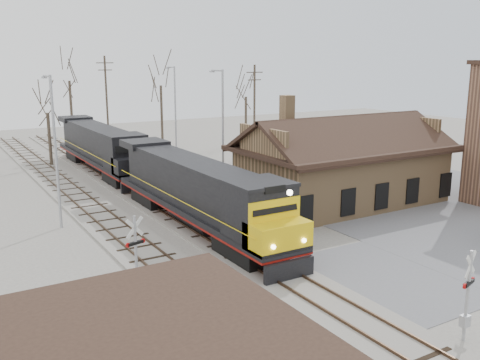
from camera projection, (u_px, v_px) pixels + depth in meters
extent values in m
plane|color=#A19C92|center=(316.00, 297.00, 23.70)|extent=(140.00, 140.00, 0.00)
cube|color=slate|center=(316.00, 297.00, 23.70)|extent=(60.00, 9.00, 0.03)
cube|color=#A19C92|center=(176.00, 215.00, 36.24)|extent=(3.40, 90.00, 0.12)
cube|color=#473323|center=(167.00, 214.00, 35.85)|extent=(0.08, 90.00, 0.14)
cube|color=#473323|center=(186.00, 211.00, 36.57)|extent=(0.08, 90.00, 0.14)
cube|color=#A19C92|center=(112.00, 225.00, 33.98)|extent=(3.40, 90.00, 0.12)
cube|color=#473323|center=(100.00, 225.00, 33.59)|extent=(0.08, 90.00, 0.14)
cube|color=#473323|center=(122.00, 221.00, 34.31)|extent=(0.08, 90.00, 0.14)
cube|color=#A17D53|center=(342.00, 175.00, 39.33)|extent=(14.00, 8.00, 4.00)
cube|color=black|center=(343.00, 147.00, 38.87)|extent=(15.20, 9.20, 0.30)
cube|color=black|center=(366.00, 137.00, 36.72)|extent=(15.00, 4.71, 2.66)
cube|color=black|center=(323.00, 130.00, 40.57)|extent=(15.00, 4.71, 2.66)
cube|color=#A17D53|center=(287.00, 111.00, 37.52)|extent=(0.80, 0.80, 2.20)
cube|color=black|center=(249.00, 249.00, 28.28)|extent=(2.47, 3.95, 0.99)
cube|color=black|center=(157.00, 197.00, 39.02)|extent=(2.47, 3.95, 0.99)
cube|color=black|center=(195.00, 206.00, 33.48)|extent=(2.96, 19.75, 0.35)
cube|color=maroon|center=(195.00, 210.00, 33.53)|extent=(2.98, 19.75, 0.12)
cube|color=black|center=(186.00, 179.00, 34.18)|extent=(2.57, 14.32, 2.77)
cube|color=black|center=(259.00, 210.00, 27.03)|extent=(2.96, 2.77, 2.77)
cube|color=yellow|center=(278.00, 235.00, 25.81)|extent=(2.96, 1.78, 1.38)
cube|color=black|center=(289.00, 271.00, 25.31)|extent=(2.77, 0.25, 0.99)
cylinder|color=#FFF2CC|center=(290.00, 193.00, 24.54)|extent=(0.28, 0.10, 0.28)
cube|color=black|center=(123.00, 178.00, 45.23)|extent=(2.47, 3.95, 0.99)
cube|color=black|center=(83.00, 155.00, 55.97)|extent=(2.47, 3.95, 0.99)
cube|color=black|center=(100.00, 157.00, 50.42)|extent=(2.96, 19.75, 0.35)
cube|color=maroon|center=(100.00, 160.00, 50.47)|extent=(2.98, 19.75, 0.12)
cube|color=black|center=(95.00, 140.00, 51.12)|extent=(2.57, 14.32, 2.77)
cube|color=black|center=(125.00, 153.00, 43.97)|extent=(2.96, 2.77, 2.77)
cube|color=black|center=(133.00, 166.00, 42.75)|extent=(2.96, 1.78, 1.38)
cube|color=black|center=(138.00, 186.00, 42.25)|extent=(2.77, 0.25, 0.99)
cylinder|color=#A5A8AD|center=(467.00, 296.00, 19.68)|extent=(0.12, 0.12, 3.57)
cube|color=silver|center=(471.00, 265.00, 19.40)|extent=(0.91, 0.31, 0.93)
cube|color=silver|center=(471.00, 265.00, 19.40)|extent=(0.91, 0.31, 0.93)
cube|color=black|center=(469.00, 283.00, 19.56)|extent=(0.81, 0.37, 0.13)
cylinder|color=#B20C0C|center=(465.00, 286.00, 19.27)|extent=(0.23, 0.14, 0.21)
cylinder|color=#B20C0C|center=(473.00, 280.00, 19.85)|extent=(0.23, 0.14, 0.21)
cube|color=#A5A8AD|center=(465.00, 321.00, 19.89)|extent=(0.36, 0.27, 0.45)
cylinder|color=#A5A8AD|center=(136.00, 254.00, 23.89)|extent=(0.13, 0.13, 3.60)
cube|color=silver|center=(135.00, 228.00, 23.62)|extent=(0.91, 0.30, 0.94)
cube|color=silver|center=(135.00, 228.00, 23.62)|extent=(0.91, 0.30, 0.94)
cube|color=black|center=(135.00, 243.00, 23.77)|extent=(0.82, 0.37, 0.13)
cylinder|color=#B20C0C|center=(143.00, 241.00, 24.06)|extent=(0.23, 0.14, 0.22)
cylinder|color=#B20C0C|center=(128.00, 245.00, 23.49)|extent=(0.23, 0.14, 0.22)
cube|color=#A5A8AD|center=(137.00, 275.00, 24.11)|extent=(0.36, 0.27, 0.45)
cylinder|color=#A5A8AD|center=(56.00, 154.00, 32.58)|extent=(0.18, 0.18, 9.45)
cylinder|color=#A5A8AD|center=(47.00, 76.00, 32.32)|extent=(0.12, 1.80, 0.12)
cube|color=#A5A8AD|center=(44.00, 77.00, 33.01)|extent=(0.25, 0.50, 0.12)
cylinder|color=#A5A8AD|center=(223.00, 132.00, 41.82)|extent=(0.18, 0.18, 9.61)
cylinder|color=#A5A8AD|center=(217.00, 70.00, 41.54)|extent=(0.12, 1.80, 0.12)
cube|color=#A5A8AD|center=(212.00, 72.00, 42.23)|extent=(0.25, 0.50, 0.12)
cylinder|color=#A5A8AD|center=(176.00, 115.00, 53.97)|extent=(0.18, 0.18, 9.71)
cylinder|color=#A5A8AD|center=(171.00, 67.00, 53.69)|extent=(0.12, 1.80, 0.12)
cube|color=#A5A8AD|center=(167.00, 68.00, 54.38)|extent=(0.25, 0.50, 0.12)
cylinder|color=#382D23|center=(107.00, 103.00, 62.01)|extent=(0.24, 0.24, 10.80)
cube|color=#382D23|center=(105.00, 63.00, 61.00)|extent=(2.00, 0.10, 0.10)
cube|color=#382D23|center=(105.00, 70.00, 61.18)|extent=(1.60, 0.10, 0.10)
cylinder|color=#382D23|center=(254.00, 111.00, 57.97)|extent=(0.24, 0.24, 9.83)
cube|color=#382D23|center=(255.00, 72.00, 57.07)|extent=(2.00, 0.10, 0.10)
cube|color=#382D23|center=(255.00, 80.00, 57.25)|extent=(1.60, 0.10, 0.10)
cylinder|color=#382D23|center=(50.00, 140.00, 52.76)|extent=(0.32, 0.32, 5.27)
cylinder|color=#382D23|center=(72.00, 114.00, 63.99)|extent=(0.32, 0.32, 7.92)
cylinder|color=#382D23|center=(162.00, 117.00, 63.93)|extent=(0.32, 0.32, 7.38)
cylinder|color=#382D23|center=(246.00, 120.00, 67.51)|extent=(0.32, 0.32, 5.82)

